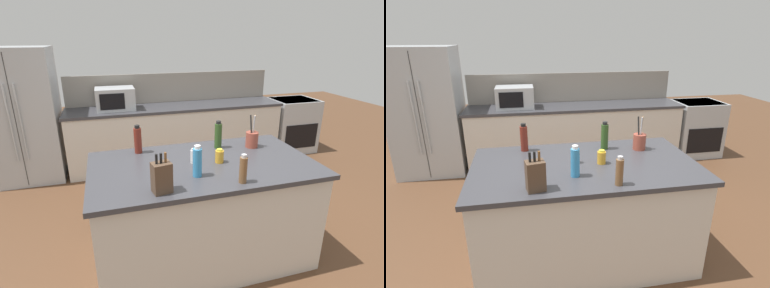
% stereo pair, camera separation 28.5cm
% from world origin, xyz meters
% --- Properties ---
extents(ground_plane, '(14.00, 14.00, 0.00)m').
position_xyz_m(ground_plane, '(0.00, 0.00, 0.00)').
color(ground_plane, brown).
extents(back_counter_run, '(3.32, 0.66, 0.94)m').
position_xyz_m(back_counter_run, '(0.30, 2.20, 0.47)').
color(back_counter_run, beige).
rests_on(back_counter_run, ground_plane).
extents(wall_backsplash, '(3.28, 0.03, 0.46)m').
position_xyz_m(wall_backsplash, '(0.30, 2.52, 1.17)').
color(wall_backsplash, gray).
rests_on(wall_backsplash, back_counter_run).
extents(kitchen_island, '(1.91, 1.05, 0.94)m').
position_xyz_m(kitchen_island, '(0.00, 0.00, 0.47)').
color(kitchen_island, beige).
rests_on(kitchen_island, ground_plane).
extents(refrigerator, '(0.93, 0.75, 1.83)m').
position_xyz_m(refrigerator, '(-1.87, 2.25, 0.91)').
color(refrigerator, '#ADB2B7').
rests_on(refrigerator, ground_plane).
extents(range_oven, '(0.76, 0.65, 0.92)m').
position_xyz_m(range_oven, '(2.38, 2.20, 0.47)').
color(range_oven, '#ADB2B7').
rests_on(range_oven, ground_plane).
extents(microwave, '(0.54, 0.39, 0.32)m').
position_xyz_m(microwave, '(-0.62, 2.20, 1.10)').
color(microwave, '#ADB2B7').
rests_on(microwave, back_counter_run).
extents(knife_block, '(0.15, 0.12, 0.29)m').
position_xyz_m(knife_block, '(-0.43, -0.39, 1.05)').
color(knife_block, '#4C3828').
rests_on(knife_block, kitchen_island).
extents(utensil_crock, '(0.12, 0.12, 0.32)m').
position_xyz_m(utensil_crock, '(0.57, 0.24, 1.02)').
color(utensil_crock, brown).
rests_on(utensil_crock, kitchen_island).
extents(pepper_grinder, '(0.06, 0.06, 0.22)m').
position_xyz_m(pepper_grinder, '(0.17, -0.42, 1.05)').
color(pepper_grinder, brown).
rests_on(pepper_grinder, kitchen_island).
extents(honey_jar, '(0.07, 0.07, 0.12)m').
position_xyz_m(honey_jar, '(0.14, -0.02, 1.00)').
color(honey_jar, gold).
rests_on(honey_jar, kitchen_island).
extents(dish_soap_bottle, '(0.07, 0.07, 0.25)m').
position_xyz_m(dish_soap_bottle, '(-0.13, -0.22, 1.06)').
color(dish_soap_bottle, '#3384BC').
rests_on(dish_soap_bottle, kitchen_island).
extents(salt_shaker, '(0.05, 0.05, 0.13)m').
position_xyz_m(salt_shaker, '(-0.08, 0.03, 1.00)').
color(salt_shaker, silver).
rests_on(salt_shaker, kitchen_island).
extents(vinegar_bottle, '(0.07, 0.07, 0.27)m').
position_xyz_m(vinegar_bottle, '(-0.50, 0.40, 1.06)').
color(vinegar_bottle, maroon).
rests_on(vinegar_bottle, kitchen_island).
extents(olive_oil_bottle, '(0.07, 0.07, 0.27)m').
position_xyz_m(olive_oil_bottle, '(0.25, 0.31, 1.07)').
color(olive_oil_bottle, '#2D4C1E').
rests_on(olive_oil_bottle, kitchen_island).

